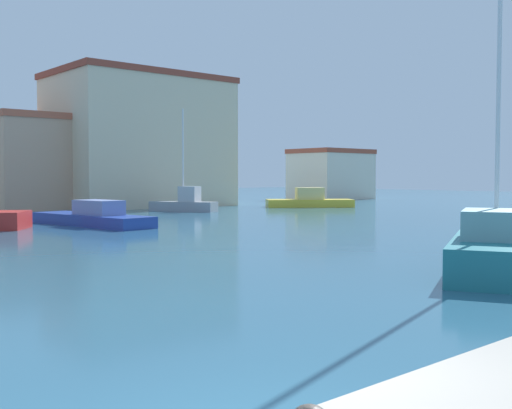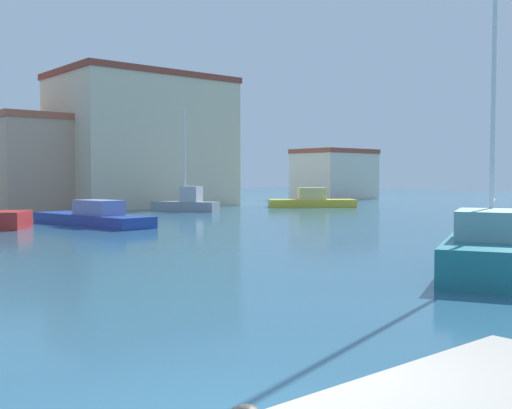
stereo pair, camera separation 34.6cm
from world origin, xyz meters
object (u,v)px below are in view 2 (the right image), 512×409
object	(u,v)px
sailboat_grey_behind_lamppost	(187,203)
motorboat_yellow_distant_north	(312,201)
sailboat_teal_distant_east	(491,246)
motorboat_blue_far_right	(93,217)

from	to	relation	value
sailboat_grey_behind_lamppost	motorboat_yellow_distant_north	size ratio (longest dim) A/B	1.04
sailboat_teal_distant_east	motorboat_blue_far_right	bearing A→B (deg)	94.43
sailboat_teal_distant_east	motorboat_yellow_distant_north	world-z (taller)	sailboat_teal_distant_east
sailboat_teal_distant_east	sailboat_grey_behind_lamppost	bearing A→B (deg)	72.24
motorboat_blue_far_right	motorboat_yellow_distant_north	distance (m)	23.30
sailboat_grey_behind_lamppost	motorboat_blue_far_right	world-z (taller)	sailboat_grey_behind_lamppost
sailboat_grey_behind_lamppost	motorboat_yellow_distant_north	bearing A→B (deg)	-7.07
motorboat_blue_far_right	motorboat_yellow_distant_north	xyz separation A→B (m)	(22.49, 6.11, 0.07)
sailboat_grey_behind_lamppost	motorboat_yellow_distant_north	world-z (taller)	sailboat_grey_behind_lamppost
motorboat_blue_far_right	sailboat_teal_distant_east	bearing A→B (deg)	-85.57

